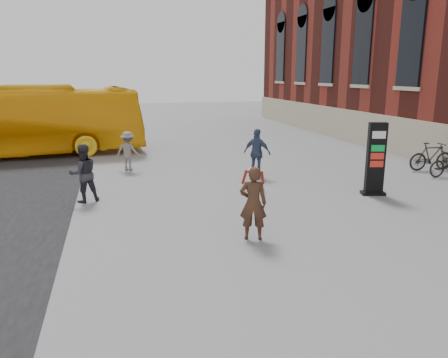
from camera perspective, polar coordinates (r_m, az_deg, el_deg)
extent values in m
plane|color=#9E9EA3|center=(11.19, 6.29, -6.42)|extent=(100.00, 100.00, 0.00)
cube|color=beige|center=(20.81, 25.40, 4.22)|extent=(0.18, 44.00, 1.80)
cube|color=black|center=(14.72, 19.19, 2.47)|extent=(0.60, 0.37, 2.33)
cube|color=black|center=(14.96, 18.86, -1.74)|extent=(0.82, 0.55, 0.09)
cube|color=white|center=(14.59, 19.43, 5.53)|extent=(0.47, 0.36, 0.23)
cube|color=#087A2E|center=(14.65, 19.30, 3.90)|extent=(0.47, 0.36, 0.21)
cube|color=maroon|center=(14.69, 19.23, 2.93)|extent=(0.47, 0.36, 0.21)
cube|color=maroon|center=(14.74, 19.15, 1.97)|extent=(0.47, 0.36, 0.21)
imported|color=#382218|center=(10.18, 3.83, -3.19)|extent=(0.74, 0.59, 1.75)
cylinder|color=white|center=(9.98, 3.90, 1.20)|extent=(0.25, 0.25, 0.06)
cone|color=white|center=(10.35, 5.01, -1.13)|extent=(0.29, 0.25, 0.43)
cylinder|color=maroon|center=(10.29, 5.04, 0.26)|extent=(0.17, 0.13, 0.36)
cone|color=white|center=(10.34, 2.68, -1.09)|extent=(0.26, 0.30, 0.43)
cylinder|color=maroon|center=(10.28, 2.70, 0.29)|extent=(0.13, 0.17, 0.36)
imported|color=yellow|center=(22.76, -25.87, 6.80)|extent=(12.10, 3.85, 3.31)
imported|color=#2E2E35|center=(13.84, -17.90, 0.71)|extent=(1.02, 0.90, 1.77)
imported|color=slate|center=(17.99, -12.42, 3.58)|extent=(1.17, 0.99, 1.58)
imported|color=#3C4C68|center=(16.54, 4.35, 3.43)|extent=(1.09, 1.04, 1.82)
imported|color=black|center=(19.46, 25.48, 2.67)|extent=(1.94, 0.68, 1.15)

